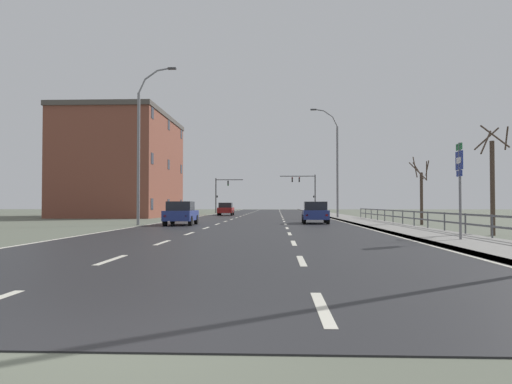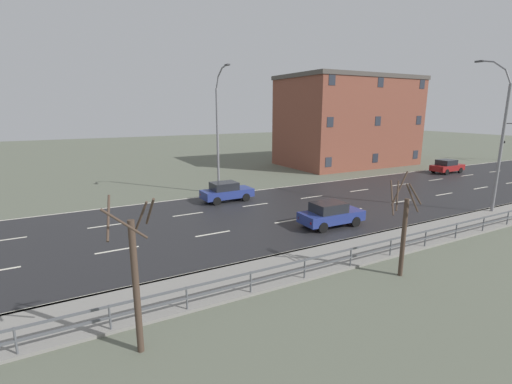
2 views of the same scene
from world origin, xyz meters
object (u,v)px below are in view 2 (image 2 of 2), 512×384
brick_building (348,121)px  car_far_right (331,214)px  car_mid_centre (226,191)px  car_distant (447,166)px  street_lamp_midground (500,140)px  street_lamp_left_bank (218,134)px  traffic_signal_left (510,135)px

brick_building → car_far_right: bearing=-44.0°
car_far_right → car_mid_centre: same height
car_far_right → car_distant: bearing=111.4°
car_mid_centre → car_distant: (0.07, 27.88, 0.00)m
car_mid_centre → car_distant: same height
street_lamp_midground → car_distant: street_lamp_midground is taller
street_lamp_midground → car_far_right: bearing=-103.5°
car_mid_centre → brick_building: bearing=114.9°
car_distant → street_lamp_midground: bearing=-47.0°
street_lamp_midground → car_distant: 17.82m
street_lamp_left_bank → car_distant: (2.93, 27.26, -4.41)m
car_far_right → brick_building: size_ratio=0.24×
brick_building → car_mid_centre: bearing=-63.9°
car_mid_centre → car_distant: 27.88m
car_far_right → car_distant: 26.32m
street_lamp_midground → traffic_signal_left: (-14.53, 29.98, -1.58)m
car_mid_centre → car_far_right: bearing=17.9°
street_lamp_midground → traffic_signal_left: 33.35m
street_lamp_midground → car_mid_centre: (-11.99, -15.37, -4.39)m
street_lamp_midground → car_mid_centre: street_lamp_midground is taller
car_mid_centre → brick_building: size_ratio=0.24×
car_far_right → brick_building: brick_building is taller
brick_building → street_lamp_midground: bearing=-17.3°
street_lamp_midground → traffic_signal_left: bearing=115.9°
street_lamp_midground → street_lamp_left_bank: street_lamp_left_bank is taller
car_mid_centre → brick_building: 25.58m
traffic_signal_left → brick_building: brick_building is taller
car_distant → car_mid_centre: bearing=-90.8°
car_far_right → street_lamp_midground: bearing=77.9°
brick_building → car_distant: bearing=25.6°
car_distant → brick_building: bearing=-155.1°
traffic_signal_left → car_far_right: traffic_signal_left is taller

